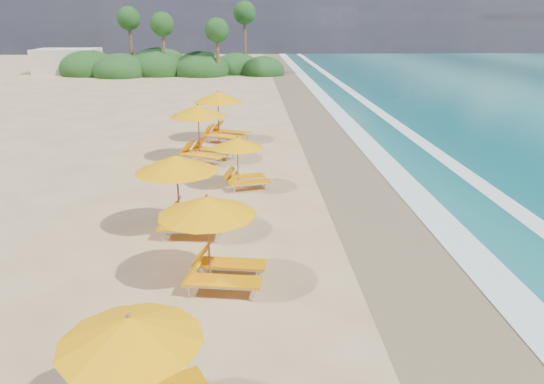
{
  "coord_description": "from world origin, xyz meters",
  "views": [
    {
      "loc": [
        -0.68,
        -14.79,
        6.31
      ],
      "look_at": [
        0.0,
        0.0,
        1.2
      ],
      "focal_mm": 33.51,
      "sensor_mm": 36.0,
      "label": 1
    }
  ],
  "objects": [
    {
      "name": "ground",
      "position": [
        0.0,
        0.0,
        0.0
      ],
      "size": [
        160.0,
        160.0,
        0.0
      ],
      "primitive_type": "plane",
      "color": "tan",
      "rests_on": "ground"
    },
    {
      "name": "beach_building",
      "position": [
        -22.0,
        48.0,
        1.4
      ],
      "size": [
        7.0,
        5.0,
        2.8
      ],
      "primitive_type": "cube",
      "color": "beige",
      "rests_on": "ground"
    },
    {
      "name": "station_5",
      "position": [
        -2.8,
        8.12,
        1.48
      ],
      "size": [
        3.53,
        3.53,
        2.64
      ],
      "rotation": [
        0.0,
        0.0,
        -0.51
      ],
      "color": "olive",
      "rests_on": "ground"
    },
    {
      "name": "station_2",
      "position": [
        -1.52,
        -3.55,
        1.35
      ],
      "size": [
        2.83,
        2.69,
        2.4
      ],
      "rotation": [
        0.0,
        0.0,
        -0.15
      ],
      "color": "olive",
      "rests_on": "ground"
    },
    {
      "name": "treeline",
      "position": [
        -9.94,
        45.51,
        1.0
      ],
      "size": [
        25.8,
        8.8,
        9.74
      ],
      "color": "#163D14",
      "rests_on": "ground"
    },
    {
      "name": "station_1",
      "position": [
        -2.33,
        -8.22,
        1.25
      ],
      "size": [
        2.95,
        2.94,
        2.23
      ],
      "rotation": [
        0.0,
        0.0,
        0.46
      ],
      "color": "olive",
      "rests_on": "ground"
    },
    {
      "name": "station_3",
      "position": [
        -2.65,
        -0.26,
        1.42
      ],
      "size": [
        2.9,
        2.72,
        2.54
      ],
      "rotation": [
        0.0,
        0.0,
        -0.09
      ],
      "color": "olive",
      "rests_on": "ground"
    },
    {
      "name": "station_4",
      "position": [
        -0.98,
        4.07,
        1.16
      ],
      "size": [
        2.57,
        2.49,
        2.07
      ],
      "rotation": [
        0.0,
        0.0,
        0.26
      ],
      "color": "olive",
      "rests_on": "ground"
    },
    {
      "name": "surf_foam",
      "position": [
        6.7,
        0.0,
        0.03
      ],
      "size": [
        4.0,
        160.0,
        0.01
      ],
      "color": "white",
      "rests_on": "ground"
    },
    {
      "name": "station_6",
      "position": [
        -2.11,
        12.03,
        1.5
      ],
      "size": [
        3.53,
        3.52,
        2.68
      ],
      "rotation": [
        0.0,
        0.0,
        -0.45
      ],
      "color": "olive",
      "rests_on": "ground"
    },
    {
      "name": "wet_sand",
      "position": [
        4.0,
        0.0,
        0.01
      ],
      "size": [
        4.0,
        160.0,
        0.01
      ],
      "primitive_type": "cube",
      "color": "olive",
      "rests_on": "ground"
    }
  ]
}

